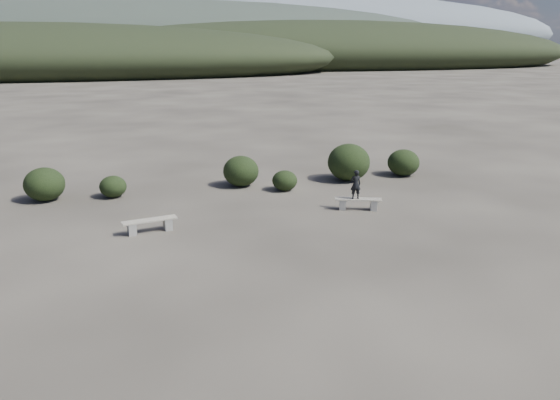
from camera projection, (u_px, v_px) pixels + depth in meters
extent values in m
plane|color=#2F2B25|center=(340.00, 282.00, 13.08)|extent=(1200.00, 1200.00, 0.00)
cube|color=slate|center=(132.00, 229.00, 16.21)|extent=(0.29, 0.36, 0.36)
cube|color=slate|center=(168.00, 224.00, 16.68)|extent=(0.29, 0.36, 0.36)
cube|color=gray|center=(150.00, 220.00, 16.39)|extent=(1.67, 0.70, 0.05)
cube|color=slate|center=(343.00, 204.00, 18.69)|extent=(0.30, 0.36, 0.35)
cube|color=slate|center=(374.00, 205.00, 18.61)|extent=(0.30, 0.36, 0.35)
cube|color=gray|center=(358.00, 199.00, 18.60)|extent=(1.61, 0.79, 0.04)
imported|color=black|center=(356.00, 184.00, 18.46)|extent=(0.38, 0.26, 1.00)
ellipsoid|color=black|center=(113.00, 187.00, 20.11)|extent=(0.98, 0.98, 0.80)
ellipsoid|color=black|center=(241.00, 171.00, 21.62)|extent=(1.42, 1.42, 1.21)
ellipsoid|color=black|center=(285.00, 181.00, 21.03)|extent=(0.98, 0.98, 0.78)
ellipsoid|color=black|center=(349.00, 162.00, 22.47)|extent=(1.74, 1.74, 1.53)
ellipsoid|color=black|center=(403.00, 163.00, 23.34)|extent=(1.36, 1.36, 1.13)
ellipsoid|color=black|center=(44.00, 184.00, 19.63)|extent=(1.43, 1.43, 1.21)
ellipsoid|color=black|center=(21.00, 59.00, 91.06)|extent=(110.00, 40.00, 12.00)
ellipsoid|color=black|center=(327.00, 53.00, 122.69)|extent=(120.00, 44.00, 14.00)
ellipsoid|color=#2B342A|center=(162.00, 42.00, 161.21)|extent=(190.00, 64.00, 24.00)
ellipsoid|color=slate|center=(283.00, 33.00, 306.10)|extent=(340.00, 110.00, 44.00)
ellipsoid|color=#8D939F|center=(109.00, 31.00, 377.13)|extent=(460.00, 140.00, 56.00)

